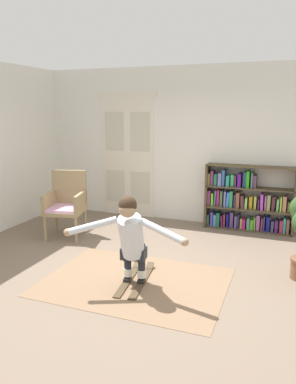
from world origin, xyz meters
name	(u,v)px	position (x,y,z in m)	size (l,w,h in m)	color
ground_plane	(141,273)	(0.00, 0.00, 0.00)	(7.20, 7.20, 0.00)	#756252
back_wall	(192,146)	(0.00, 2.60, 1.45)	(6.00, 0.10, 2.90)	silver
double_door	(128,155)	(-1.30, 2.54, 1.23)	(1.22, 0.05, 2.45)	silver
rug	(135,282)	(0.03, -0.27, 0.00)	(2.25, 1.66, 0.01)	#85674D
bookshelf	(245,202)	(1.04, 2.39, 0.51)	(1.54, 0.30, 1.16)	#4D3F2A
wicker_chair	(66,202)	(-1.75, 0.98, 0.58)	(0.73, 0.73, 1.10)	#99835B
skis_pair	(136,279)	(0.02, -0.23, 0.02)	(0.39, 0.99, 0.07)	#4B3A25
person_skier	(131,235)	(0.05, -0.42, 0.67)	(1.44, 0.67, 1.09)	white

